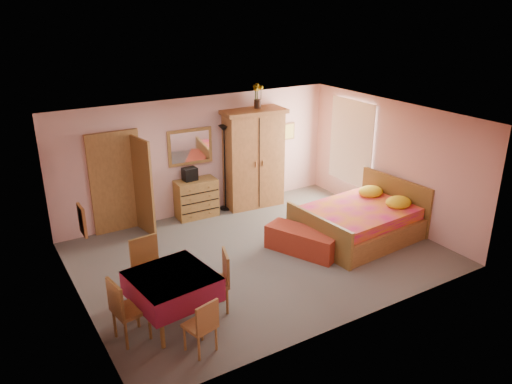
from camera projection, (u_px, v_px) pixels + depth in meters
floor at (260, 255)px, 9.43m from camera, size 6.50×6.50×0.00m
ceiling at (260, 119)px, 8.49m from camera, size 6.50×6.50×0.00m
wall_back at (200, 156)px, 10.95m from camera, size 6.50×0.10×2.60m
wall_front at (354, 245)px, 6.97m from camera, size 6.50×0.10×2.60m
wall_left at (74, 231)px, 7.38m from camera, size 0.10×5.00×2.60m
wall_right at (391, 162)px, 10.54m from camera, size 0.10×5.00×2.60m
doorway at (116, 183)px, 10.11m from camera, size 1.06×0.12×2.15m
window at (351, 142)px, 11.42m from camera, size 0.08×1.40×1.95m
picture_left at (82, 220)px, 6.78m from camera, size 0.04×0.32×0.42m
picture_back at (289, 131)px, 11.98m from camera, size 0.30×0.04×0.40m
chest_of_drawers at (196, 198)px, 10.95m from camera, size 0.92×0.48×0.85m
wall_mirror at (190, 147)px, 10.71m from camera, size 1.00×0.12×0.79m
stereo at (190, 174)px, 10.74m from camera, size 0.31×0.24×0.28m
floor_lamp at (225, 169)px, 11.13m from camera, size 0.25×0.25×1.96m
wardrobe at (253, 158)px, 11.35m from camera, size 1.50×0.86×2.26m
sunflower_vase at (258, 96)px, 10.94m from camera, size 0.22×0.22×0.54m
bed at (358, 213)px, 9.93m from camera, size 2.41×1.96×1.06m
bench at (302, 241)px, 9.44m from camera, size 1.04×1.48×0.46m
dining_table at (173, 299)px, 7.29m from camera, size 1.23×1.23×0.82m
chair_south at (200, 325)px, 6.71m from camera, size 0.45×0.45×0.82m
chair_north at (151, 271)px, 7.84m from camera, size 0.50×0.50×1.03m
chair_west at (131, 309)px, 6.94m from camera, size 0.51×0.51×0.98m
chair_east at (213, 282)px, 7.60m from camera, size 0.55×0.55×0.96m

